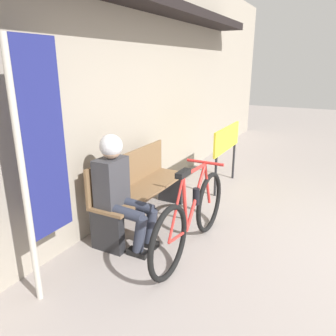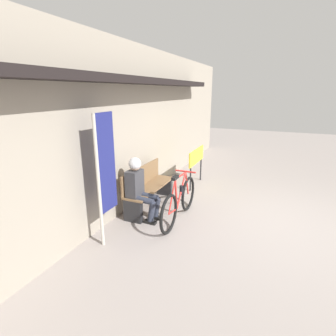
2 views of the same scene
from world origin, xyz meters
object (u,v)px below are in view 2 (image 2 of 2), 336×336
Objects in this scene: signboard at (196,158)px; person_seated at (139,184)px; bicycle at (179,201)px; banner_pole at (104,169)px; park_bench_near at (148,189)px.

person_seated is at bearing 169.07° from signboard.
person_seated reaches higher than signboard.
bicycle is 1.98m from signboard.
person_seated is at bearing 108.48° from bicycle.
signboard is (2.16, -0.42, 0.03)m from person_seated.
person_seated is (-0.23, 0.70, 0.31)m from bicycle.
person_seated is 0.58× the size of banner_pole.
banner_pole is 1.87× the size of signboard.
signboard is at bearing 8.40° from bicycle.
park_bench_near is 1.60m from banner_pole.
bicycle is at bearing -111.27° from park_bench_near.
bicycle is (-0.31, -0.80, -0.02)m from park_bench_near.
person_seated is 0.99m from banner_pole.
person_seated reaches higher than bicycle.
bicycle is 0.82× the size of banner_pole.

